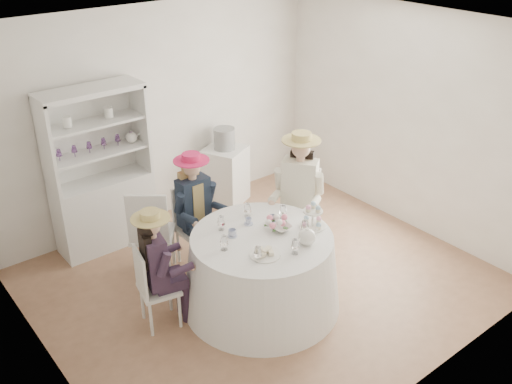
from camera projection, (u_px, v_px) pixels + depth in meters
ground at (262, 280)px, 6.26m from camera, size 4.50×4.50×0.00m
ceiling at (263, 30)px, 5.02m from camera, size 4.50×4.50×0.00m
wall_back at (160, 115)px, 7.03m from camera, size 4.50×0.00×4.50m
wall_front at (431, 257)px, 4.26m from camera, size 4.50×0.00×4.50m
wall_left at (37, 246)px, 4.40m from camera, size 0.00×4.50×4.50m
wall_right at (406, 120)px, 6.89m from camera, size 0.00×4.50×4.50m
tea_table at (262, 271)px, 5.73m from camera, size 1.60×1.60×0.81m
hutch at (103, 192)px, 6.64m from camera, size 1.17×0.50×1.94m
side_table at (225, 175)px, 7.73m from camera, size 0.67×0.67×0.78m
hatbox at (224, 139)px, 7.49m from camera, size 0.33×0.33×0.28m
guest_left at (157, 262)px, 5.32m from camera, size 0.50×0.47×1.26m
guest_mid at (195, 204)px, 6.21m from camera, size 0.49×0.51×1.36m
guest_right at (299, 189)px, 6.35m from camera, size 0.65×0.61×1.51m
spare_chair at (151, 232)px, 6.05m from camera, size 0.63×0.63×1.08m
teacup_a at (232, 233)px, 5.53m from camera, size 0.09×0.09×0.07m
teacup_b at (249, 221)px, 5.74m from camera, size 0.08×0.08×0.06m
teacup_c at (273, 219)px, 5.77m from camera, size 0.09×0.09×0.07m
flower_bowl at (281, 229)px, 5.63m from camera, size 0.21×0.21×0.05m
flower_arrangement at (277, 222)px, 5.63m from camera, size 0.17×0.17×0.07m
table_teapot at (307, 237)px, 5.40m from camera, size 0.24×0.17×0.18m
sandwich_plate at (265, 253)px, 5.25m from camera, size 0.29×0.29×0.06m
cupcake_stand at (313, 219)px, 5.67m from camera, size 0.26×0.26×0.25m
stemware_set at (262, 230)px, 5.51m from camera, size 0.90×0.90×0.15m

